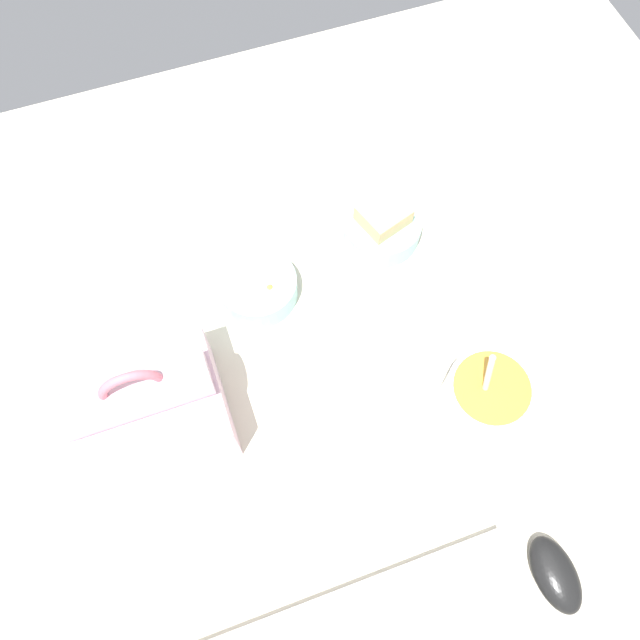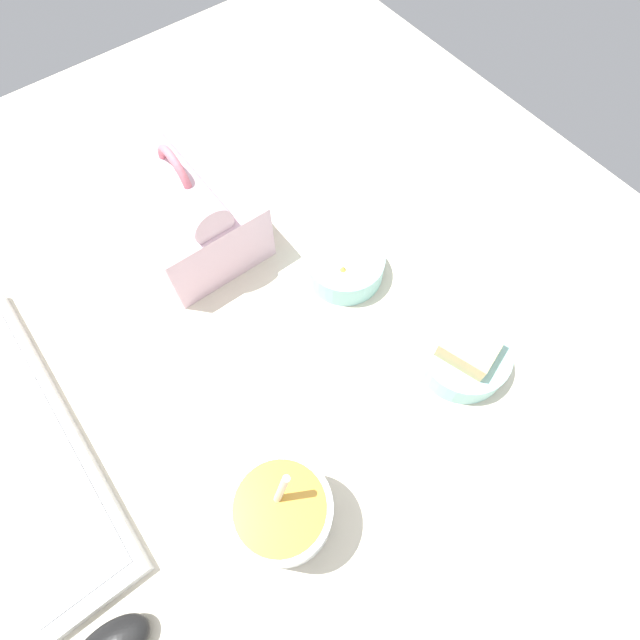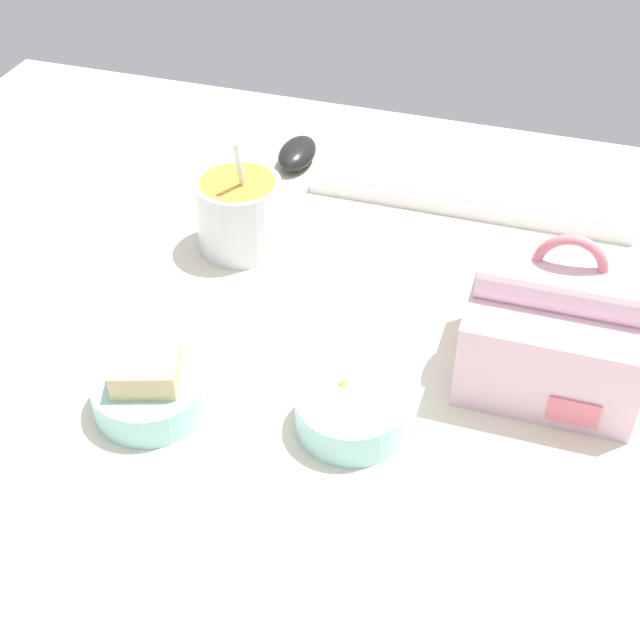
{
  "view_description": "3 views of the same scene",
  "coord_description": "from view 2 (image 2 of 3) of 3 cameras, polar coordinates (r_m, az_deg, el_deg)",
  "views": [
    {
      "loc": [
        11.05,
        29.84,
        79.45
      ],
      "look_at": [
        0.09,
        -1.21,
        7.0
      ],
      "focal_mm": 35.0,
      "sensor_mm": 36.0,
      "label": 1
    },
    {
      "loc": [
        -21.96,
        15.49,
        61.32
      ],
      "look_at": [
        0.09,
        -1.21,
        7.0
      ],
      "focal_mm": 28.0,
      "sensor_mm": 36.0,
      "label": 2
    },
    {
      "loc": [
        20.95,
        -67.32,
        65.38
      ],
      "look_at": [
        0.09,
        -1.21,
        7.0
      ],
      "focal_mm": 50.0,
      "sensor_mm": 36.0,
      "label": 3
    }
  ],
  "objects": [
    {
      "name": "bento_bowl_sandwich",
      "position": [
        0.64,
        16.18,
        -3.84
      ],
      "size": [
        11.25,
        11.25,
        6.4
      ],
      "color": "#93D1CC",
      "rests_on": "desk_surface"
    },
    {
      "name": "bento_bowl_snacks",
      "position": [
        0.69,
        2.85,
        6.29
      ],
      "size": [
        10.69,
        10.69,
        4.77
      ],
      "color": "#93D1CC",
      "rests_on": "desk_surface"
    },
    {
      "name": "lunch_bag",
      "position": [
        0.71,
        -14.59,
        11.72
      ],
      "size": [
        17.26,
        15.24,
        17.22
      ],
      "color": "beige",
      "rests_on": "desk_surface"
    },
    {
      "name": "soup_cup",
      "position": [
        0.55,
        -4.28,
        -21.07
      ],
      "size": [
        10.28,
        10.28,
        15.12
      ],
      "color": "silver",
      "rests_on": "desk_surface"
    },
    {
      "name": "desk_surface",
      "position": [
        0.66,
        -0.79,
        -2.99
      ],
      "size": [
        140.0,
        110.0,
        2.0
      ],
      "color": "beige",
      "rests_on": "ground"
    },
    {
      "name": "keyboard",
      "position": [
        0.69,
        -31.17,
        -12.12
      ],
      "size": [
        41.69,
        12.28,
        2.1
      ],
      "color": "silver",
      "rests_on": "desk_surface"
    }
  ]
}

